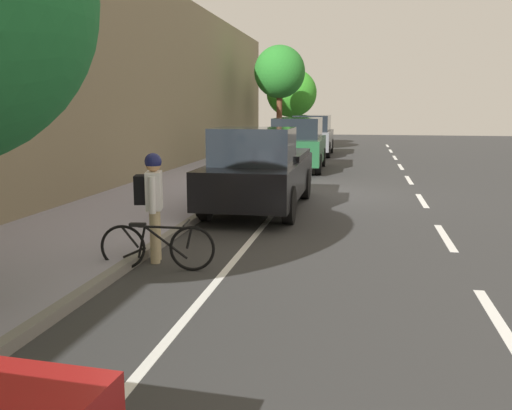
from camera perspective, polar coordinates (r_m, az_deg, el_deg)
name	(u,v)px	position (r m, az deg, el deg)	size (l,w,h in m)	color
ground	(315,194)	(15.65, 6.07, 1.16)	(68.66, 68.66, 0.00)	#323232
sidewalk	(181,188)	(16.42, -7.65, 1.79)	(3.35, 42.91, 0.14)	#9492A6
curb_edge	(240,189)	(15.96, -1.66, 1.64)	(0.16, 42.91, 0.14)	gray
lane_stripe_centre	(415,189)	(17.12, 15.96, 1.60)	(0.14, 40.00, 0.01)	white
lane_stripe_bike_edge	(291,193)	(15.72, 3.59, 1.25)	(0.12, 42.91, 0.01)	white
building_facade	(115,76)	(16.99, -14.24, 12.72)	(0.50, 42.91, 6.57)	gray
parked_suv_grey_nearest	(312,135)	(28.13, 5.79, 7.18)	(1.99, 4.71, 1.99)	slate
parked_suv_green_second	(298,143)	(21.47, 4.34, 6.33)	(2.03, 4.73, 1.99)	#1E512D
parked_pickup_black_mid	(260,172)	(13.08, 0.39, 3.45)	(2.03, 5.31, 1.95)	black
bicycle_at_curb	(157,246)	(8.37, -10.12, -4.20)	(1.71, 0.46, 0.74)	black
cyclist_with_backpack	(152,196)	(8.72, -10.60, 0.90)	(0.48, 0.60, 1.71)	#C6B284
street_tree_near_cyclist	(292,93)	(34.11, 3.67, 11.38)	(3.01, 3.01, 4.54)	#4A4829
street_tree_mid_block	(280,72)	(29.19, 2.44, 13.43)	(2.60, 2.60, 5.36)	brown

